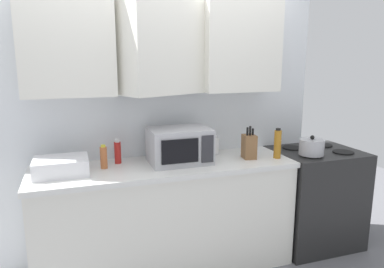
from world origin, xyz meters
TOP-DOWN VIEW (x-y plane):
  - wall_back_with_cabinets at (0.00, -0.07)m, footprint 2.94×0.57m
  - counter_run at (0.00, -0.30)m, footprint 2.07×0.63m
  - stove_range at (1.42, -0.32)m, footprint 0.76×0.64m
  - kettle at (1.25, -0.46)m, footprint 0.21×0.21m
  - microwave at (0.12, -0.28)m, footprint 0.48×0.37m
  - dish_rack at (-0.78, -0.30)m, footprint 0.38×0.30m
  - knife_block at (0.71, -0.35)m, footprint 0.11×0.13m
  - bottle_spice_jar at (-0.47, -0.25)m, footprint 0.05×0.05m
  - bottle_amber_vinegar at (0.94, -0.42)m, footprint 0.06×0.06m
  - bottle_red_sauce at (-0.35, -0.15)m, footprint 0.05×0.05m
  - bottle_white_jar at (0.49, -0.12)m, footprint 0.07×0.07m

SIDE VIEW (x-z plane):
  - counter_run at x=0.00m, z-range 0.00..0.90m
  - stove_range at x=1.42m, z-range 0.00..0.91m
  - dish_rack at x=-0.78m, z-range 0.90..1.02m
  - bottle_white_jar at x=0.49m, z-range 0.89..1.06m
  - kettle at x=1.25m, z-range 0.89..1.06m
  - bottle_spice_jar at x=-0.47m, z-range 0.90..1.08m
  - bottle_red_sauce at x=-0.35m, z-range 0.89..1.09m
  - knife_block at x=0.71m, z-range 0.87..1.14m
  - bottle_amber_vinegar at x=0.94m, z-range 0.90..1.15m
  - microwave at x=0.12m, z-range 0.90..1.18m
  - wall_back_with_cabinets at x=0.00m, z-range 0.27..2.87m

